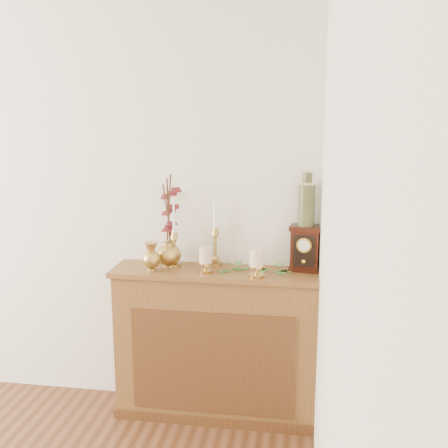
% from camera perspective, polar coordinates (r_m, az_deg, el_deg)
% --- Properties ---
extents(console_shelf, '(1.24, 0.34, 0.93)m').
position_cam_1_polar(console_shelf, '(3.28, -0.84, -13.31)').
color(console_shelf, brown).
rests_on(console_shelf, ground).
extents(candlestick_left, '(0.07, 0.07, 0.43)m').
position_cam_1_polar(candlestick_left, '(3.16, -5.42, -2.14)').
color(candlestick_left, tan).
rests_on(candlestick_left, console_shelf).
extents(candlestick_center, '(0.08, 0.08, 0.48)m').
position_cam_1_polar(candlestick_center, '(3.16, -0.98, -1.78)').
color(candlestick_center, tan).
rests_on(candlestick_center, console_shelf).
extents(bud_vase, '(0.11, 0.11, 0.17)m').
position_cam_1_polar(bud_vase, '(3.09, -7.91, -3.59)').
color(bud_vase, tan).
rests_on(bud_vase, console_shelf).
extents(ginger_jar, '(0.23, 0.25, 0.57)m').
position_cam_1_polar(ginger_jar, '(3.18, -5.86, 0.01)').
color(ginger_jar, tan).
rests_on(ginger_jar, console_shelf).
extents(pillar_candle_left, '(0.08, 0.08, 0.16)m').
position_cam_1_polar(pillar_candle_left, '(3.04, -2.02, -3.77)').
color(pillar_candle_left, '#B48B3F').
rests_on(pillar_candle_left, console_shelf).
extents(pillar_candle_right, '(0.09, 0.09, 0.18)m').
position_cam_1_polar(pillar_candle_right, '(2.96, 3.58, -4.05)').
color(pillar_candle_right, '#B48B3F').
rests_on(pillar_candle_right, console_shelf).
extents(ivy_garland, '(0.42, 0.14, 0.07)m').
position_cam_1_polar(ivy_garland, '(3.05, 3.10, -5.12)').
color(ivy_garland, '#42752C').
rests_on(ivy_garland, console_shelf).
extents(mantel_clock, '(0.19, 0.15, 0.27)m').
position_cam_1_polar(mantel_clock, '(3.10, 8.82, -2.67)').
color(mantel_clock, '#38140B').
rests_on(mantel_clock, console_shelf).
extents(ceramic_vase, '(0.10, 0.10, 0.31)m').
position_cam_1_polar(ceramic_vase, '(3.05, 8.99, 2.36)').
color(ceramic_vase, '#172F25').
rests_on(ceramic_vase, mantel_clock).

